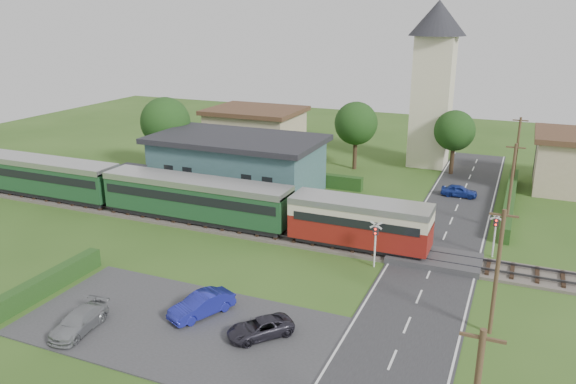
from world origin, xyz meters
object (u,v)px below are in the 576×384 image
at_px(church_tower, 434,72).
at_px(house_west, 255,131).
at_px(crossing_signal_near, 375,237).
at_px(car_park_blue, 202,305).
at_px(pedestrian_far, 169,188).
at_px(equipment_hut, 130,180).
at_px(pedestrian_near, 280,206).
at_px(train, 163,193).
at_px(car_on_road, 459,191).
at_px(crossing_signal_far, 495,228).
at_px(car_park_silver, 79,321).
at_px(station_building, 237,164).
at_px(car_park_dark, 260,328).

relative_size(church_tower, house_west, 1.63).
xyz_separation_m(crossing_signal_near, car_park_blue, (-7.25, -10.09, -1.43)).
bearing_deg(crossing_signal_near, pedestrian_far, 163.89).
xyz_separation_m(equipment_hut, pedestrian_near, (15.15, -0.30, -0.36)).
bearing_deg(pedestrian_near, equipment_hut, 19.66).
distance_m(house_west, crossing_signal_near, 33.22).
bearing_deg(pedestrian_near, train, 38.13).
relative_size(equipment_hut, train, 0.06).
bearing_deg(crossing_signal_near, car_on_road, 79.28).
height_order(church_tower, crossing_signal_far, church_tower).
distance_m(equipment_hut, car_on_road, 30.31).
relative_size(train, pedestrian_far, 22.51).
height_order(house_west, pedestrian_near, house_west).
relative_size(crossing_signal_far, pedestrian_near, 1.75).
relative_size(equipment_hut, car_park_silver, 0.66).
distance_m(equipment_hut, crossing_signal_near, 25.04).
bearing_deg(station_building, car_park_dark, -59.39).
distance_m(crossing_signal_near, car_park_dark, 11.38).
bearing_deg(train, car_on_road, 34.96).
bearing_deg(house_west, pedestrian_far, -86.89).
height_order(train, car_park_silver, train).
relative_size(church_tower, car_park_blue, 4.58).
distance_m(train, car_park_blue, 16.91).
xyz_separation_m(crossing_signal_far, car_on_road, (-3.85, 12.92, -1.54)).
relative_size(train, car_on_road, 13.34).
bearing_deg(train, church_tower, 56.59).
distance_m(station_building, crossing_signal_far, 24.51).
height_order(church_tower, pedestrian_near, church_tower).
bearing_deg(crossing_signal_far, car_park_dark, -123.90).
xyz_separation_m(train, church_tower, (17.15, 26.00, 8.05)).
bearing_deg(crossing_signal_near, house_west, 130.11).
xyz_separation_m(crossing_signal_near, pedestrian_near, (-9.25, 5.31, -0.76)).
xyz_separation_m(train, car_park_blue, (11.30, -12.50, -1.46)).
bearing_deg(equipment_hut, pedestrian_near, -1.12).
bearing_deg(pedestrian_near, car_on_road, -114.68).
bearing_deg(crossing_signal_near, car_park_dark, -106.89).
bearing_deg(pedestrian_near, house_west, -38.07).
relative_size(train, car_park_dark, 12.28).
height_order(crossing_signal_near, car_park_blue, crossing_signal_near).
height_order(crossing_signal_near, car_park_dark, crossing_signal_near).
bearing_deg(pedestrian_near, car_park_blue, 118.17).
relative_size(crossing_signal_near, pedestrian_far, 1.71).
bearing_deg(car_park_dark, church_tower, 128.80).
bearing_deg(car_on_road, equipment_hut, 113.24).
bearing_deg(car_park_blue, train, 156.84).
relative_size(house_west, pedestrian_near, 5.78).
relative_size(equipment_hut, house_west, 0.24).
relative_size(car_park_dark, pedestrian_near, 1.88).
bearing_deg(car_park_silver, house_west, 97.08).
xyz_separation_m(station_building, train, (-2.15, -8.99, -0.52)).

